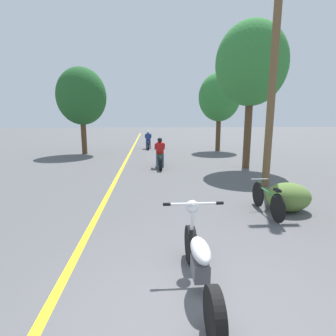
% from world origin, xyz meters
% --- Properties ---
extents(ground_plane, '(120.00, 120.00, 0.00)m').
position_xyz_m(ground_plane, '(0.00, 0.00, 0.00)').
color(ground_plane, '#515154').
extents(lane_stripe_center, '(0.14, 48.00, 0.01)m').
position_xyz_m(lane_stripe_center, '(-1.70, 12.60, 0.00)').
color(lane_stripe_center, yellow).
rests_on(lane_stripe_center, ground).
extents(utility_pole, '(1.10, 0.24, 6.97)m').
position_xyz_m(utility_pole, '(3.43, 5.84, 3.58)').
color(utility_pole, brown).
rests_on(utility_pole, ground).
extents(roadside_tree_right_near, '(3.07, 2.77, 6.29)m').
position_xyz_m(roadside_tree_right_near, '(3.96, 9.07, 4.49)').
color(roadside_tree_right_near, '#513A23').
rests_on(roadside_tree_right_near, ground).
extents(roadside_tree_right_far, '(2.79, 2.51, 5.22)m').
position_xyz_m(roadside_tree_right_far, '(4.29, 15.34, 3.59)').
color(roadside_tree_right_far, '#513A23').
rests_on(roadside_tree_right_far, ground).
extents(roadside_tree_left, '(2.99, 2.69, 5.26)m').
position_xyz_m(roadside_tree_left, '(-4.53, 14.36, 3.52)').
color(roadside_tree_left, '#513A23').
rests_on(roadside_tree_left, ground).
extents(roadside_bush, '(1.10, 0.88, 0.70)m').
position_xyz_m(roadside_bush, '(2.93, 3.49, 0.35)').
color(roadside_bush, '#5B7A38').
rests_on(roadside_bush, ground).
extents(motorcycle_foreground, '(0.90, 2.12, 1.04)m').
position_xyz_m(motorcycle_foreground, '(0.18, 0.66, 0.42)').
color(motorcycle_foreground, black).
rests_on(motorcycle_foreground, ground).
extents(motorcycle_rider_lead, '(0.50, 2.08, 1.37)m').
position_xyz_m(motorcycle_rider_lead, '(0.03, 9.48, 0.52)').
color(motorcycle_rider_lead, black).
rests_on(motorcycle_rider_lead, ground).
extents(motorcycle_rider_far, '(0.50, 1.97, 1.33)m').
position_xyz_m(motorcycle_rider_far, '(-0.52, 16.93, 0.50)').
color(motorcycle_rider_far, black).
rests_on(motorcycle_rider_far, ground).
extents(bicycle_parked, '(0.44, 1.70, 0.75)m').
position_xyz_m(bicycle_parked, '(2.33, 3.33, 0.35)').
color(bicycle_parked, black).
rests_on(bicycle_parked, ground).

